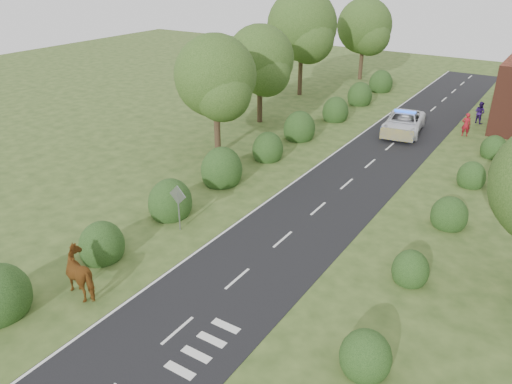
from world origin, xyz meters
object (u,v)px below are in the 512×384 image
Objects in this scene: road_sign at (178,201)px; police_van at (404,123)px; cow at (84,275)px; pedestrian_red at (466,125)px; pedestrian_purple at (480,112)px.

road_sign reaches higher than police_van.
police_van is at bearing 77.68° from road_sign.
pedestrian_red reaches higher than cow.
road_sign is 1.07× the size of cow.
pedestrian_purple is (9.19, 33.95, 0.09)m from cow.
road_sign is at bearing 97.70° from pedestrian_purple.
pedestrian_red is 4.11m from pedestrian_purple.
road_sign reaches higher than pedestrian_red.
police_van is 4.74m from pedestrian_red.
police_van is 3.44× the size of pedestrian_red.
police_van is at bearing 78.74° from pedestrian_purple.
road_sign is at bearing -110.49° from police_van.
pedestrian_purple reaches higher than cow.
road_sign is 1.36× the size of pedestrian_red.
police_van is (4.75, 21.76, -0.82)m from road_sign.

